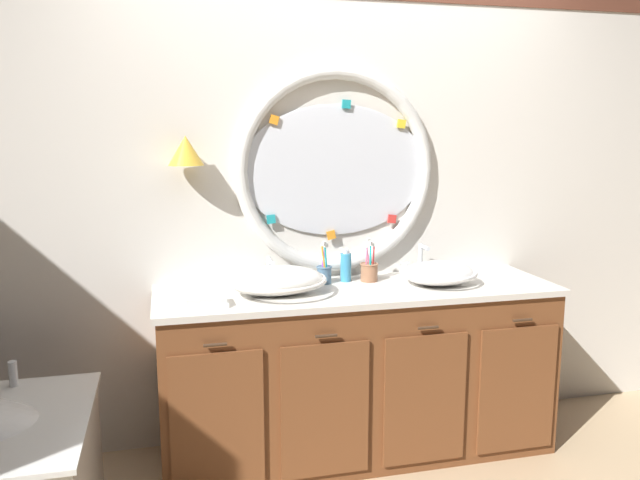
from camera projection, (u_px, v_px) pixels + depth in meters
ground_plane at (366, 478)px, 2.99m from camera, size 14.00×14.00×0.00m
back_wall_assembly at (335, 191)px, 3.32m from camera, size 6.40×0.26×2.60m
vanity_counter at (358, 370)px, 3.17m from camera, size 1.98×0.61×0.86m
sink_basin_left at (277, 280)px, 2.96m from camera, size 0.47×0.47×0.13m
sink_basin_right at (439, 273)px, 3.16m from camera, size 0.38×0.38×0.11m
faucet_set_left at (269, 272)px, 3.18m from camera, size 0.22×0.14×0.14m
faucet_set_right at (421, 262)px, 3.38m from camera, size 0.23×0.12×0.17m
toothbrush_holder_left at (324, 273)px, 3.18m from camera, size 0.08×0.08×0.22m
toothbrush_holder_right at (369, 270)px, 3.23m from camera, size 0.10×0.10×0.22m
soap_dispenser at (346, 266)px, 3.22m from camera, size 0.06×0.06×0.17m
folded_hand_towel at (205, 301)px, 2.78m from camera, size 0.19×0.13×0.04m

